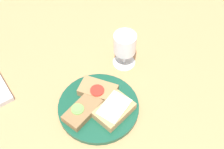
# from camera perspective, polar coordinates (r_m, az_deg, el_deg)

# --- Properties ---
(wooden_table) EXTENTS (1.40, 1.40, 0.03)m
(wooden_table) POSITION_cam_1_polar(r_m,az_deg,el_deg) (0.99, -3.29, -3.28)
(wooden_table) COLOR #B27F51
(wooden_table) RESTS_ON ground
(plate) EXTENTS (0.24, 0.24, 0.01)m
(plate) POSITION_cam_1_polar(r_m,az_deg,el_deg) (0.93, -2.48, -5.98)
(plate) COLOR #144733
(plate) RESTS_ON wooden_table
(sandwich_with_cheese) EXTENTS (0.12, 0.10, 0.03)m
(sandwich_with_cheese) POSITION_cam_1_polar(r_m,az_deg,el_deg) (0.90, 0.19, -6.62)
(sandwich_with_cheese) COLOR #A88456
(sandwich_with_cheese) RESTS_ON plate
(sandwich_with_tomato) EXTENTS (0.12, 0.13, 0.03)m
(sandwich_with_tomato) POSITION_cam_1_polar(r_m,az_deg,el_deg) (0.94, -2.36, -2.75)
(sandwich_with_tomato) COLOR #937047
(sandwich_with_tomato) RESTS_ON plate
(sandwich_with_cucumber) EXTENTS (0.13, 0.09, 0.03)m
(sandwich_with_cucumber) POSITION_cam_1_polar(r_m,az_deg,el_deg) (0.90, -5.44, -6.58)
(sandwich_with_cucumber) COLOR brown
(sandwich_with_cucumber) RESTS_ON plate
(wine_glass) EXTENTS (0.07, 0.07, 0.13)m
(wine_glass) POSITION_cam_1_polar(r_m,az_deg,el_deg) (0.98, 2.35, 5.37)
(wine_glass) COLOR white
(wine_glass) RESTS_ON wooden_table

